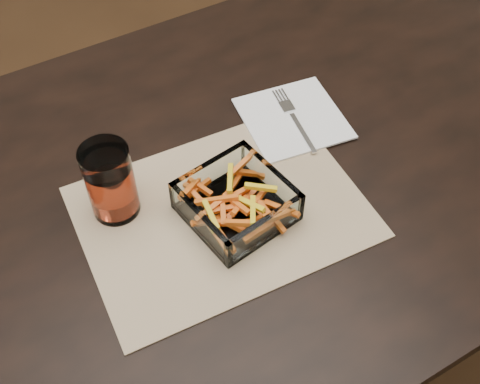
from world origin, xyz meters
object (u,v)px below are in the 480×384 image
Objects in this scene: glass_bowl at (236,203)px; tumbler at (111,184)px; fork at (294,117)px; dining_table at (260,191)px.

tumbler is at bearing 146.90° from glass_bowl.
glass_bowl is 0.24m from fork.
dining_table is 0.30m from tumbler.
dining_table is at bearing -5.45° from tumbler.
fork is (0.36, 0.03, -0.06)m from tumbler.
dining_table is 11.89× the size of tumbler.
glass_bowl reaches higher than dining_table.
glass_bowl is (-0.10, -0.08, 0.12)m from dining_table.
fork is (0.20, 0.13, -0.02)m from glass_bowl.
dining_table is at bearing -142.99° from fork.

